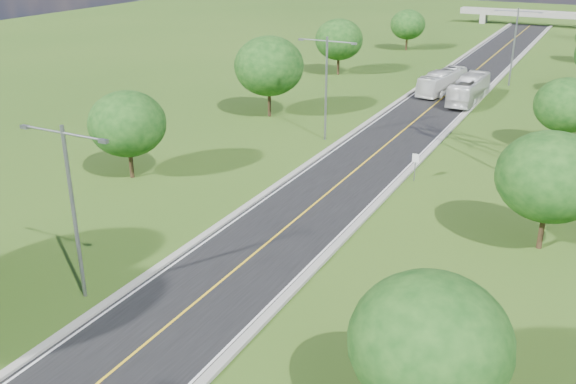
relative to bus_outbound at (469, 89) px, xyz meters
name	(u,v)px	position (x,y,z in m)	size (l,w,h in m)	color
ground	(427,111)	(-3.20, -6.26, -1.61)	(260.00, 260.00, 0.00)	#2A4C15
road	(441,100)	(-3.20, -0.26, -1.58)	(8.00, 150.00, 0.06)	black
curb_left	(407,95)	(-7.45, -0.26, -1.50)	(0.50, 150.00, 0.22)	gray
curb_right	(476,103)	(1.05, -0.26, -1.50)	(0.50, 150.00, 0.22)	gray
speed_limit_sign	(415,163)	(2.00, -28.27, -0.01)	(0.55, 0.09, 2.40)	slate
overpass	(531,14)	(-3.20, 73.74, 0.80)	(30.00, 3.00, 3.20)	gray
streetlight_near_left	(72,199)	(-9.20, -54.26, 4.34)	(5.90, 0.25, 10.00)	slate
streetlight_mid_left	(326,80)	(-9.20, -21.26, 4.34)	(5.90, 0.25, 10.00)	slate
streetlight_far_right	(515,40)	(2.80, 11.74, 4.34)	(5.90, 0.25, 10.00)	slate
tree_lb	(127,124)	(-19.20, -38.26, 3.04)	(6.30, 6.30, 7.33)	black
tree_lc	(269,66)	(-18.20, -16.26, 3.97)	(7.56, 7.56, 8.79)	black
tree_ld	(339,40)	(-20.20, 7.74, 3.35)	(6.72, 6.72, 7.82)	black
tree_le	(408,25)	(-17.70, 31.74, 2.73)	(5.88, 5.88, 6.84)	black
tree_ra	(430,342)	(10.80, -56.26, 3.04)	(6.30, 6.30, 7.33)	black
tree_rb	(550,177)	(12.80, -36.26, 3.35)	(6.72, 6.72, 7.82)	black
tree_rc	(567,105)	(11.80, -14.26, 2.73)	(5.88, 5.88, 6.84)	black
bus_outbound	(469,89)	(0.00, 0.00, 0.00)	(2.60, 11.11, 3.10)	white
bus_inbound	(442,82)	(-4.00, 3.10, -0.11)	(2.41, 10.31, 2.87)	white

